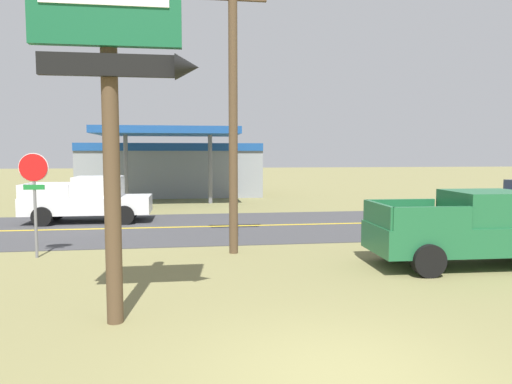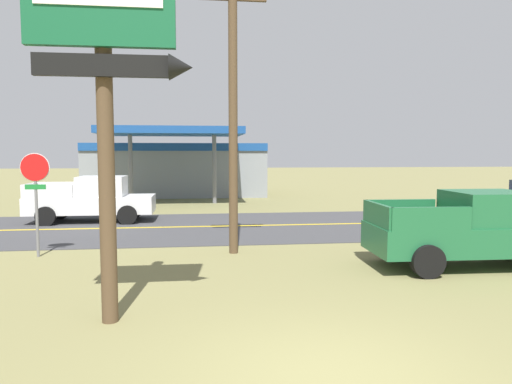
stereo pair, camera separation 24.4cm
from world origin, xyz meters
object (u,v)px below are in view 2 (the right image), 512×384
object	(u,v)px
stop_sign	(36,186)
gas_station	(177,168)
motel_sign	(106,48)
utility_pole	(233,94)
pickup_green_parked_on_lawn	(473,230)
pickup_white_on_road	(93,200)

from	to	relation	value
stop_sign	gas_station	size ratio (longest dim) A/B	0.25
motel_sign	utility_pole	world-z (taller)	utility_pole
utility_pole	pickup_green_parked_on_lawn	distance (m)	7.48
stop_sign	gas_station	world-z (taller)	gas_station
motel_sign	stop_sign	xyz separation A→B (m)	(-3.06, 5.70, -2.65)
utility_pole	gas_station	distance (m)	19.99
pickup_green_parked_on_lawn	pickup_white_on_road	xyz separation A→B (m)	(-11.52, 9.48, 0.00)
stop_sign	utility_pole	xyz separation A→B (m)	(5.57, -0.16, 2.62)
utility_pole	pickup_green_parked_on_lawn	size ratio (longest dim) A/B	1.64
stop_sign	pickup_green_parked_on_lawn	world-z (taller)	stop_sign
stop_sign	pickup_white_on_road	bearing A→B (deg)	89.27
stop_sign	pickup_white_on_road	world-z (taller)	stop_sign
motel_sign	pickup_white_on_road	world-z (taller)	motel_sign
motel_sign	stop_sign	distance (m)	6.99
stop_sign	pickup_white_on_road	size ratio (longest dim) A/B	0.57
motel_sign	pickup_white_on_road	size ratio (longest dim) A/B	1.31
utility_pole	pickup_green_parked_on_lawn	xyz separation A→B (m)	(6.04, -2.43, -3.68)
gas_station	pickup_green_parked_on_lawn	distance (m)	23.68
pickup_green_parked_on_lawn	motel_sign	bearing A→B (deg)	-160.03
stop_sign	gas_station	distance (m)	19.74
utility_pole	pickup_white_on_road	distance (m)	9.66
motel_sign	utility_pole	distance (m)	6.08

